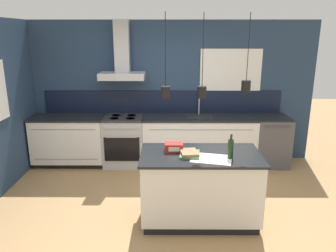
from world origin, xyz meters
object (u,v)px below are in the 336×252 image
object	(u,v)px
dishwasher	(271,141)
book_stack	(189,154)
bottle_on_island	(231,149)
red_supply_box	(174,147)
oven_range	(124,141)

from	to	relation	value
dishwasher	book_stack	size ratio (longest dim) A/B	2.74
bottle_on_island	book_stack	distance (m)	0.51
bottle_on_island	red_supply_box	size ratio (longest dim) A/B	1.33
book_stack	red_supply_box	bearing A→B (deg)	140.63
oven_range	bottle_on_island	bearing A→B (deg)	-52.25
dishwasher	oven_range	bearing A→B (deg)	-179.91
book_stack	red_supply_box	distance (m)	0.25
dishwasher	red_supply_box	distance (m)	2.59
dishwasher	red_supply_box	world-z (taller)	red_supply_box
oven_range	bottle_on_island	xyz separation A→B (m)	(1.57, -2.03, 0.58)
dishwasher	red_supply_box	size ratio (longest dim) A/B	3.96
oven_range	dishwasher	xyz separation A→B (m)	(2.71, 0.00, -0.00)
dishwasher	red_supply_box	xyz separation A→B (m)	(-1.81, -1.79, 0.51)
book_stack	dishwasher	bearing A→B (deg)	50.16
dishwasher	bottle_on_island	size ratio (longest dim) A/B	2.98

